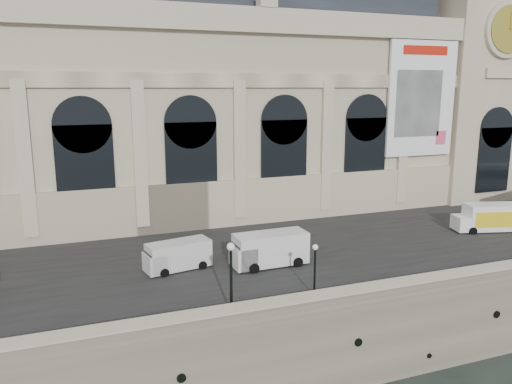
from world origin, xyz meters
TOP-DOWN VIEW (x-y plane):
  - quay at (0.00, 35.00)m, footprint 160.00×70.00m
  - street at (0.00, 14.00)m, footprint 160.00×24.00m
  - parapet at (0.00, 0.60)m, footprint 160.00×1.40m
  - museum at (-5.98, 30.86)m, footprint 69.00×18.70m
  - clock_pavilion at (34.00, 27.93)m, footprint 13.00×14.72m
  - van_b at (-0.84, 9.58)m, footprint 6.26×2.71m
  - van_c at (-7.99, 11.26)m, footprint 5.50×2.93m
  - box_truck at (24.14, 11.14)m, footprint 7.30×3.97m
  - lamp_left at (-6.21, 2.09)m, footprint 0.49×0.49m
  - lamp_right at (0.04, 2.73)m, footprint 0.39×0.39m

SIDE VIEW (x-z plane):
  - quay at x=0.00m, z-range 0.00..6.00m
  - street at x=0.00m, z-range 6.00..6.06m
  - parapet at x=0.00m, z-range 6.01..7.22m
  - van_c at x=-7.99m, z-range 6.03..8.35m
  - van_b at x=-0.84m, z-range 6.03..8.79m
  - box_truck at x=24.14m, z-range 6.01..8.82m
  - lamp_right at x=0.04m, z-range 5.99..9.83m
  - lamp_left at x=-6.21m, z-range 5.99..10.83m
  - museum at x=-5.98m, z-range 5.17..34.27m
  - clock_pavilion at x=34.00m, z-range 5.07..41.77m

